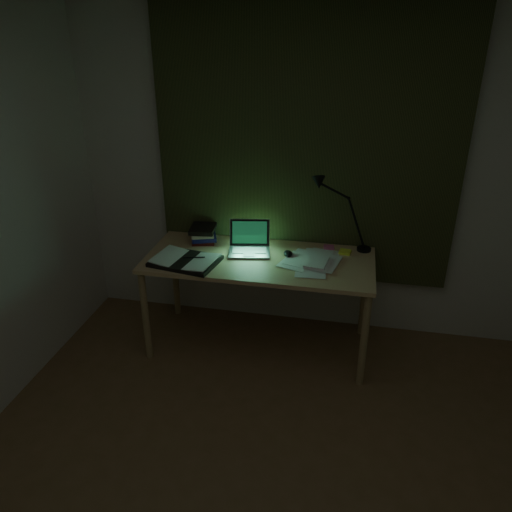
{
  "coord_description": "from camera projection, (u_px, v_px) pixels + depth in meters",
  "views": [
    {
      "loc": [
        0.36,
        -1.6,
        2.3
      ],
      "look_at": [
        -0.26,
        1.44,
        0.82
      ],
      "focal_mm": 35.0,
      "sensor_mm": 36.0,
      "label": 1
    }
  ],
  "objects": [
    {
      "name": "desk",
      "position": [
        259.0,
        303.0,
        3.74
      ],
      "size": [
        1.63,
        0.71,
        0.75
      ],
      "primitive_type": null,
      "color": "tan",
      "rests_on": "floor"
    },
    {
      "name": "sticky_pink",
      "position": [
        329.0,
        248.0,
        3.73
      ],
      "size": [
        0.08,
        0.08,
        0.02
      ],
      "primitive_type": "cube",
      "rotation": [
        0.0,
        0.0,
        0.11
      ],
      "color": "pink",
      "rests_on": "desk"
    },
    {
      "name": "curtain",
      "position": [
        305.0,
        150.0,
        3.58
      ],
      "size": [
        2.2,
        0.06,
        2.0
      ],
      "primitive_type": "cube",
      "color": "#293018",
      "rests_on": "wall_back"
    },
    {
      "name": "mouse",
      "position": [
        288.0,
        254.0,
        3.61
      ],
      "size": [
        0.09,
        0.11,
        0.04
      ],
      "primitive_type": "ellipsoid",
      "rotation": [
        0.0,
        0.0,
        0.29
      ],
      "color": "black",
      "rests_on": "desk"
    },
    {
      "name": "open_textbook",
      "position": [
        185.0,
        260.0,
        3.51
      ],
      "size": [
        0.5,
        0.39,
        0.04
      ],
      "primitive_type": null,
      "rotation": [
        0.0,
        0.0,
        -0.17
      ],
      "color": "white",
      "rests_on": "desk"
    },
    {
      "name": "desk_lamp",
      "position": [
        367.0,
        215.0,
        3.58
      ],
      "size": [
        0.43,
        0.37,
        0.56
      ],
      "primitive_type": null,
      "rotation": [
        0.0,
        0.0,
        -0.25
      ],
      "color": "black",
      "rests_on": "desk"
    },
    {
      "name": "loose_papers",
      "position": [
        310.0,
        261.0,
        3.52
      ],
      "size": [
        0.39,
        0.41,
        0.02
      ],
      "primitive_type": null,
      "rotation": [
        0.0,
        0.0,
        0.17
      ],
      "color": "white",
      "rests_on": "desk"
    },
    {
      "name": "laptop",
      "position": [
        249.0,
        240.0,
        3.61
      ],
      "size": [
        0.36,
        0.39,
        0.22
      ],
      "primitive_type": null,
      "rotation": [
        0.0,
        0.0,
        0.18
      ],
      "color": "#A6A7AB",
      "rests_on": "desk"
    },
    {
      "name": "wall_back",
      "position": [
        305.0,
        175.0,
        3.7
      ],
      "size": [
        3.5,
        0.0,
        2.5
      ],
      "primitive_type": "cube",
      "color": "silver",
      "rests_on": "ground"
    },
    {
      "name": "sticky_yellow",
      "position": [
        345.0,
        252.0,
        3.66
      ],
      "size": [
        0.09,
        0.09,
        0.02
      ],
      "primitive_type": "cube",
      "rotation": [
        0.0,
        0.0,
        -0.16
      ],
      "color": "#F8FF35",
      "rests_on": "desk"
    },
    {
      "name": "book_stack",
      "position": [
        203.0,
        234.0,
        3.83
      ],
      "size": [
        0.23,
        0.26,
        0.12
      ],
      "primitive_type": null,
      "rotation": [
        0.0,
        0.0,
        0.25
      ],
      "color": "white",
      "rests_on": "desk"
    }
  ]
}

